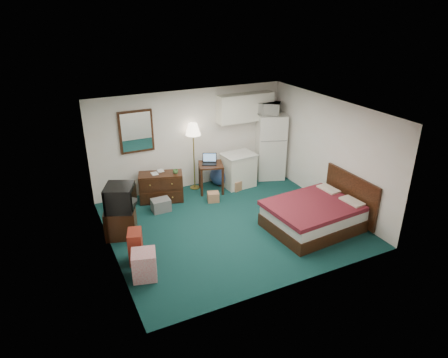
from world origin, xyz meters
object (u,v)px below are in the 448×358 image
kitchen_counter (238,170)px  tv_stand (121,221)px  dresser (161,187)px  suitcase (136,247)px  desk (211,178)px  floor_lamp (194,157)px  bed (313,216)px  fridge (270,146)px

kitchen_counter → tv_stand: 3.45m
dresser → suitcase: bearing=-101.2°
desk → kitchen_counter: (0.78, -0.00, 0.05)m
dresser → kitchen_counter: kitchen_counter is taller
floor_lamp → tv_stand: floor_lamp is taller
kitchen_counter → bed: size_ratio=0.47×
kitchen_counter → tv_stand: size_ratio=1.29×
fridge → bed: fridge is taller
fridge → bed: size_ratio=0.96×
kitchen_counter → fridge: 1.16m
dresser → fridge: 3.16m
floor_lamp → desk: size_ratio=2.33×
suitcase → dresser: bearing=78.6°
tv_stand → suitcase: 1.08m
tv_stand → desk: bearing=39.7°
dresser → desk: (1.28, -0.05, 0.02)m
kitchen_counter → tv_stand: bearing=-166.3°
floor_lamp → desk: 0.68m
floor_lamp → kitchen_counter: floor_lamp is taller
bed → tv_stand: (-3.69, 1.53, 0.01)m
fridge → kitchen_counter: bearing=-151.1°
desk → tv_stand: 2.72m
bed → tv_stand: size_ratio=2.77×
bed → suitcase: (-3.65, 0.46, 0.03)m
bed → tv_stand: tv_stand is taller
fridge → dresser: bearing=-158.5°
floor_lamp → bed: 3.35m
suitcase → bed: bearing=9.9°
floor_lamp → bed: floor_lamp is taller
bed → suitcase: bearing=168.7°
fridge → tv_stand: bearing=-144.8°
floor_lamp → fridge: size_ratio=0.98×
floor_lamp → suitcase: bearing=-131.0°
kitchen_counter → fridge: size_ratio=0.48×
floor_lamp → desk: floor_lamp is taller
floor_lamp → fridge: (2.13, -0.17, 0.01)m
tv_stand → suitcase: bearing=-71.6°
dresser → kitchen_counter: 2.06m
tv_stand → suitcase: size_ratio=1.03×
dresser → tv_stand: size_ratio=1.57×
dresser → floor_lamp: floor_lamp is taller
kitchen_counter → bed: 2.63m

